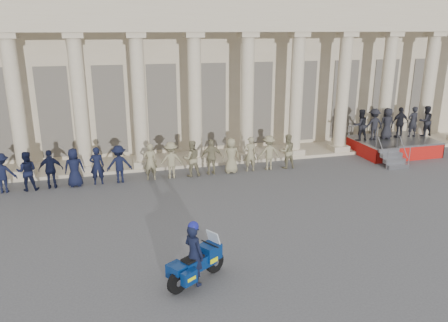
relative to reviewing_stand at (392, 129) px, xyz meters
The scene contains 6 objects.
ground 13.82m from the reviewing_stand, 148.39° to the right, with size 90.00×90.00×0.00m, color #4B4B4E.
building 14.28m from the reviewing_stand, 147.24° to the left, with size 40.00×12.50×9.00m.
officer_rank 16.13m from the reviewing_stand, behind, with size 20.76×0.63×1.66m.
reviewing_stand is the anchor object (origin of this frame).
motorcycle 15.69m from the reviewing_stand, 142.98° to the right, with size 1.72×1.32×1.25m.
rider 15.78m from the reviewing_stand, 143.01° to the right, with size 0.67×0.74×1.78m.
Camera 1 is at (-2.79, -12.22, 6.45)m, focal length 35.00 mm.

